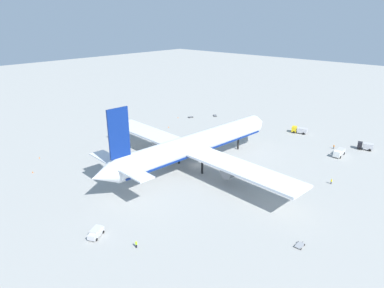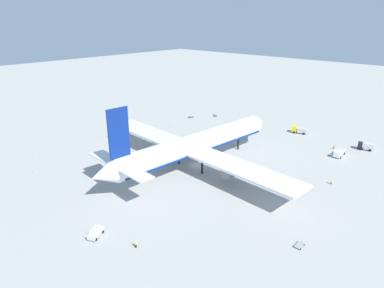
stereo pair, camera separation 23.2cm
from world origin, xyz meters
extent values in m
plane|color=#9E9E99|center=(0.00, 0.00, 0.00)|extent=(600.00, 600.00, 0.00)
cylinder|color=silver|center=(0.00, 0.00, 7.65)|extent=(60.29, 10.96, 6.76)
cone|color=silver|center=(32.60, -2.30, 7.65)|extent=(5.86, 6.99, 6.63)
cone|color=silver|center=(-33.28, 2.35, 7.65)|extent=(7.20, 6.88, 6.42)
cube|color=navy|center=(-27.91, 1.97, 17.64)|extent=(6.02, 0.92, 13.23)
cube|color=silver|center=(-27.94, 8.65, 9.00)|extent=(5.18, 11.59, 0.36)
cube|color=silver|center=(-28.88, -4.65, 9.00)|extent=(5.18, 11.59, 0.36)
cube|color=silver|center=(-1.50, 21.38, 6.64)|extent=(11.49, 36.24, 0.70)
cylinder|color=slate|center=(-0.88, 15.97, 4.47)|extent=(6.03, 4.02, 3.63)
cube|color=silver|center=(-4.48, -20.96, 6.64)|extent=(11.49, 36.24, 0.70)
cylinder|color=slate|center=(-3.11, -15.69, 4.23)|extent=(5.15, 4.44, 4.11)
cylinder|color=black|center=(20.93, -1.48, 2.13)|extent=(0.70, 0.70, 4.27)
cylinder|color=black|center=(-2.61, 5.58, 2.13)|extent=(0.70, 0.70, 4.27)
cylinder|color=black|center=(-3.37, -5.16, 2.13)|extent=(0.70, 0.70, 4.27)
cube|color=navy|center=(0.00, 0.00, 5.79)|extent=(57.87, 10.46, 0.50)
cube|color=black|center=(51.19, -34.22, 1.55)|extent=(2.44, 2.04, 2.19)
cube|color=#B2B2B7|center=(51.93, -36.86, 1.50)|extent=(2.88, 3.61, 2.10)
cube|color=black|center=(51.05, -33.70, 2.09)|extent=(1.73, 0.55, 0.96)
cylinder|color=black|center=(50.22, -34.65, 0.45)|extent=(0.53, 0.95, 0.90)
cylinder|color=black|center=(52.25, -34.08, 0.45)|extent=(0.53, 0.95, 0.90)
cylinder|color=black|center=(51.10, -37.78, 0.45)|extent=(0.53, 0.95, 0.90)
cylinder|color=black|center=(53.12, -37.22, 0.45)|extent=(0.53, 0.95, 0.90)
cube|color=yellow|center=(52.55, -7.72, 1.54)|extent=(2.80, 2.41, 2.17)
cube|color=#B2B2B7|center=(53.46, -10.86, 1.39)|extent=(3.34, 4.28, 1.88)
cube|color=black|center=(52.37, -7.11, 2.08)|extent=(1.95, 0.64, 0.96)
cylinder|color=black|center=(51.45, -8.22, 0.45)|extent=(0.54, 0.95, 0.90)
cylinder|color=black|center=(53.75, -7.56, 0.45)|extent=(0.54, 0.95, 0.90)
cylinder|color=black|center=(52.53, -11.95, 0.45)|extent=(0.54, 0.95, 0.90)
cylinder|color=black|center=(54.83, -11.29, 0.45)|extent=(0.54, 0.95, 0.90)
cube|color=white|center=(37.21, -31.27, 1.42)|extent=(2.20, 2.33, 1.94)
cube|color=#B2B2B7|center=(40.92, -31.03, 1.22)|extent=(4.40, 2.47, 1.53)
cube|color=black|center=(36.49, -31.31, 1.91)|extent=(0.20, 1.85, 0.85)
cylinder|color=black|center=(37.49, -32.35, 0.45)|extent=(0.92, 0.36, 0.90)
cylinder|color=black|center=(37.35, -30.15, 0.45)|extent=(0.92, 0.36, 0.90)
cylinder|color=black|center=(41.89, -32.07, 0.45)|extent=(0.92, 0.36, 0.90)
cylinder|color=black|center=(41.75, -29.87, 0.45)|extent=(0.92, 0.36, 0.90)
cube|color=silver|center=(-43.55, -8.89, 0.87)|extent=(4.72, 3.61, 1.10)
cube|color=silver|center=(-43.35, -8.79, 1.70)|extent=(3.24, 2.74, 0.55)
cylinder|color=black|center=(-44.41, -10.37, 0.32)|extent=(0.67, 0.48, 0.64)
cylinder|color=black|center=(-45.25, -8.71, 0.32)|extent=(0.67, 0.48, 0.64)
cylinder|color=black|center=(-41.85, -9.07, 0.32)|extent=(0.67, 0.48, 0.64)
cylinder|color=black|center=(-42.68, -7.42, 0.32)|extent=(0.67, 0.48, 0.64)
cube|color=gray|center=(-16.57, -43.72, 0.28)|extent=(2.36, 1.48, 0.15)
cylinder|color=#333338|center=(-15.11, -43.67, 0.28)|extent=(0.60, 0.10, 0.08)
cylinder|color=black|center=(-15.71, -42.99, 0.20)|extent=(0.40, 0.13, 0.40)
cylinder|color=black|center=(-15.67, -44.39, 0.20)|extent=(0.40, 0.13, 0.40)
cylinder|color=black|center=(-17.47, -43.05, 0.20)|extent=(0.40, 0.13, 0.40)
cylinder|color=black|center=(-17.42, -44.45, 0.20)|extent=(0.40, 0.13, 0.40)
cube|color=#595B60|center=(39.89, 39.46, 0.28)|extent=(2.71, 2.25, 0.15)
cylinder|color=#333338|center=(41.23, 38.85, 0.28)|extent=(0.58, 0.32, 0.08)
cylinder|color=black|center=(40.99, 39.72, 0.20)|extent=(0.41, 0.28, 0.40)
cylinder|color=black|center=(40.41, 38.45, 0.20)|extent=(0.41, 0.28, 0.40)
cylinder|color=black|center=(39.37, 40.46, 0.20)|extent=(0.41, 0.28, 0.40)
cylinder|color=black|center=(38.79, 39.19, 0.20)|extent=(0.41, 0.28, 0.40)
cube|color=#595B60|center=(49.80, 32.40, 0.28)|extent=(3.05, 3.12, 0.15)
cylinder|color=#333338|center=(48.58, 31.10, 0.28)|extent=(0.47, 0.49, 0.08)
cylinder|color=black|center=(49.54, 31.10, 0.20)|extent=(0.36, 0.37, 0.40)
cylinder|color=black|center=(48.52, 32.06, 0.20)|extent=(0.36, 0.37, 0.40)
cylinder|color=black|center=(51.09, 32.74, 0.20)|extent=(0.36, 0.37, 0.40)
cylinder|color=black|center=(50.07, 33.70, 0.20)|extent=(0.36, 0.37, 0.40)
cylinder|color=black|center=(-40.08, -18.56, 0.42)|extent=(0.44, 0.44, 0.84)
cylinder|color=#B2F219|center=(-40.08, -18.56, 1.15)|extent=(0.55, 0.55, 0.63)
sphere|color=beige|center=(-40.08, -18.56, 1.58)|extent=(0.23, 0.23, 0.23)
cylinder|color=#3F3F47|center=(44.94, -27.24, 0.41)|extent=(0.35, 0.35, 0.81)
cylinder|color=orange|center=(44.94, -27.24, 1.12)|extent=(0.44, 0.44, 0.61)
sphere|color=beige|center=(44.94, -27.24, 1.53)|extent=(0.22, 0.22, 0.22)
cylinder|color=#3F3F47|center=(16.39, -37.49, 0.40)|extent=(0.38, 0.38, 0.81)
cylinder|color=yellow|center=(16.39, -37.49, 1.11)|extent=(0.47, 0.47, 0.61)
sphere|color=beige|center=(16.39, -37.49, 1.52)|extent=(0.22, 0.22, 0.22)
cone|color=orange|center=(-38.55, 34.00, 0.28)|extent=(0.36, 0.36, 0.55)
cone|color=orange|center=(21.69, 35.76, 0.28)|extent=(0.36, 0.36, 0.55)
cone|color=orange|center=(35.34, 43.37, 0.28)|extent=(0.36, 0.36, 0.55)
cone|color=orange|center=(-31.91, 43.71, 0.28)|extent=(0.36, 0.36, 0.55)
camera|label=1|loc=(-76.09, -67.17, 45.60)|focal=31.89mm
camera|label=2|loc=(-75.94, -67.34, 45.60)|focal=31.89mm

